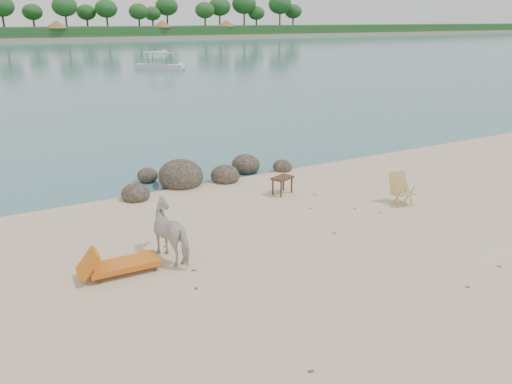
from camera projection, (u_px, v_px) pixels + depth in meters
water at (4, 50)px, 85.23m from camera, size 400.00×400.00×0.00m
boulders at (198, 176)px, 16.45m from camera, size 6.15×2.67×1.07m
cow at (174, 232)px, 11.02m from camera, size 1.01×1.62×1.27m
side_table at (282, 186)px, 15.21m from camera, size 0.76×0.63×0.53m
lounge_chair at (124, 262)px, 10.47m from camera, size 1.81×0.68×0.54m
deck_chair at (404, 190)px, 14.27m from camera, size 0.69×0.74×0.90m
boat_mid at (159, 56)px, 52.50m from camera, size 5.19×4.94×2.85m
boat_far at (156, 52)px, 75.39m from camera, size 4.74×3.28×0.56m
dead_leaves at (322, 246)px, 11.84m from camera, size 6.21×6.69×0.00m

